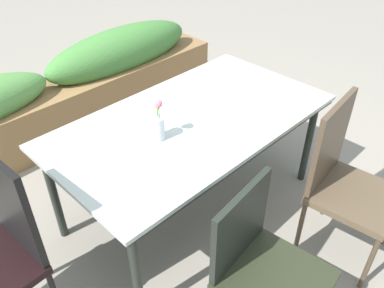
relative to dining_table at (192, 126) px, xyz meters
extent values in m
plane|color=gray|center=(-0.05, -0.10, -0.66)|extent=(12.00, 12.00, 0.00)
cube|color=silver|center=(0.00, 0.00, 0.04)|extent=(1.72, 0.95, 0.03)
cube|color=#232823|center=(0.00, 0.00, 0.02)|extent=(1.68, 0.93, 0.02)
cylinder|color=#232823|center=(-0.78, -0.39, -0.32)|extent=(0.05, 0.05, 0.69)
cylinder|color=#232823|center=(0.78, -0.39, -0.32)|extent=(0.05, 0.05, 0.69)
cylinder|color=#232823|center=(-0.78, 0.39, -0.32)|extent=(0.05, 0.05, 0.69)
cylinder|color=#232823|center=(0.78, 0.39, -0.32)|extent=(0.05, 0.05, 0.69)
cube|color=#292E1D|center=(-0.39, -0.92, -0.23)|extent=(0.49, 0.49, 0.04)
cube|color=black|center=(-0.41, -0.72, -0.01)|extent=(0.42, 0.08, 0.42)
cylinder|color=black|center=(-0.21, -0.70, -0.45)|extent=(0.03, 0.03, 0.42)
cube|color=black|center=(-1.11, 0.01, 0.11)|extent=(0.05, 0.40, 0.54)
cylinder|color=black|center=(-1.13, 0.20, -0.42)|extent=(0.03, 0.03, 0.48)
cube|color=brown|center=(0.39, -0.92, -0.23)|extent=(0.49, 0.49, 0.04)
cube|color=#4C3D2D|center=(0.36, -0.71, 0.05)|extent=(0.42, 0.08, 0.52)
cylinder|color=#4C3D2D|center=(0.21, -1.15, -0.45)|extent=(0.03, 0.03, 0.42)
cylinder|color=#4C3D2D|center=(0.57, -0.70, -0.45)|extent=(0.03, 0.03, 0.42)
cylinder|color=#4C3D2D|center=(0.16, -0.74, -0.45)|extent=(0.03, 0.03, 0.42)
cylinder|color=silver|center=(-0.28, -0.01, 0.12)|extent=(0.08, 0.08, 0.14)
cylinder|color=#47843D|center=(-0.26, 0.00, 0.20)|extent=(0.01, 0.01, 0.10)
sphere|color=#EFCC4C|center=(-0.26, 0.00, 0.25)|extent=(0.04, 0.04, 0.04)
cylinder|color=#47843D|center=(-0.27, 0.00, 0.22)|extent=(0.01, 0.01, 0.13)
sphere|color=white|center=(-0.27, 0.00, 0.28)|extent=(0.03, 0.03, 0.03)
cylinder|color=#47843D|center=(-0.27, -0.02, 0.21)|extent=(0.01, 0.01, 0.13)
sphere|color=pink|center=(-0.27, -0.02, 0.28)|extent=(0.04, 0.04, 0.04)
cube|color=olive|center=(-0.24, 1.40, -0.43)|extent=(3.28, 0.45, 0.45)
ellipsoid|color=#47843D|center=(0.50, 1.40, -0.09)|extent=(1.48, 0.41, 0.40)
camera|label=1|loc=(-1.42, -1.42, 1.34)|focal=37.24mm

